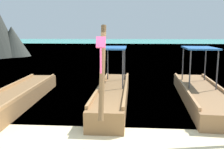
{
  "coord_description": "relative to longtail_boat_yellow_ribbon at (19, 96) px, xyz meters",
  "views": [
    {
      "loc": [
        0.63,
        -4.79,
        2.46
      ],
      "look_at": [
        0.0,
        3.52,
        1.1
      ],
      "focal_mm": 39.86,
      "sensor_mm": 36.0,
      "label": 1
    }
  ],
  "objects": [
    {
      "name": "longtail_boat_violet_ribbon",
      "position": [
        6.55,
        0.89,
        0.04
      ],
      "size": [
        1.76,
        6.9,
        2.62
      ],
      "color": "olive",
      "rests_on": "ground"
    },
    {
      "name": "sea_water",
      "position": [
        3.3,
        58.02,
        -0.27
      ],
      "size": [
        120.0,
        120.0,
        0.0
      ],
      "primitive_type": "plane",
      "color": "#2DB29E",
      "rests_on": "ground"
    },
    {
      "name": "longtail_boat_yellow_ribbon",
      "position": [
        0.0,
        0.0,
        0.0
      ],
      "size": [
        1.37,
        6.71,
        2.34
      ],
      "color": "brown",
      "rests_on": "ground"
    },
    {
      "name": "longtail_boat_pink_ribbon",
      "position": [
        3.31,
        0.36,
        0.08
      ],
      "size": [
        1.04,
        6.48,
        2.68
      ],
      "color": "brown",
      "rests_on": "ground"
    }
  ]
}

